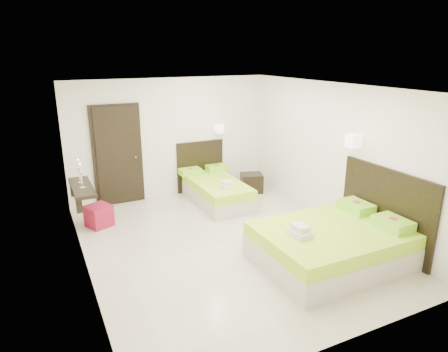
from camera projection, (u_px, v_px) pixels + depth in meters
name	position (u px, v px, depth m)	size (l,w,h in m)	color
floor	(226.00, 243.00, 6.80)	(5.50, 5.50, 0.00)	beige
bed_single	(215.00, 189.00, 8.63)	(1.12, 1.87, 1.55)	beige
bed_double	(335.00, 242.00, 6.12)	(2.19, 1.86, 1.81)	beige
nightstand	(252.00, 183.00, 9.25)	(0.48, 0.43, 0.43)	black
ottoman	(99.00, 216.00, 7.42)	(0.40, 0.40, 0.40)	maroon
door	(118.00, 156.00, 8.31)	(1.02, 0.15, 2.14)	black
console_shelf	(81.00, 188.00, 7.07)	(0.35, 1.20, 0.78)	black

